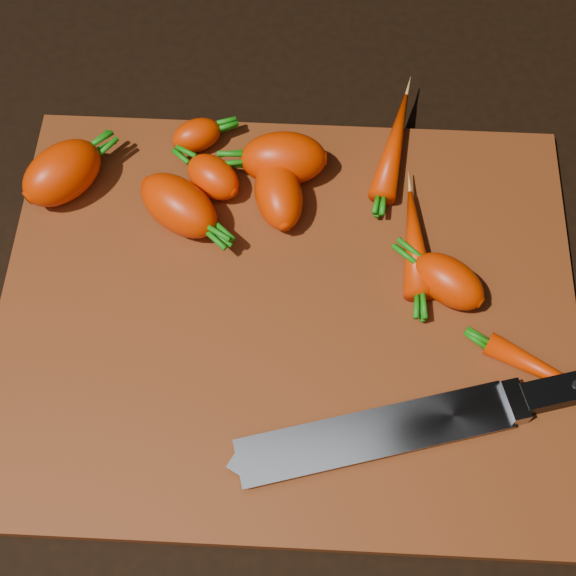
{
  "coord_description": "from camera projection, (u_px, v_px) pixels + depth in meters",
  "views": [
    {
      "loc": [
        0.01,
        -0.3,
        0.64
      ],
      "look_at": [
        0.0,
        0.01,
        0.03
      ],
      "focal_mm": 50.0,
      "sensor_mm": 36.0,
      "label": 1
    }
  ],
  "objects": [
    {
      "name": "cutting_board",
      "position": [
        287.0,
        311.0,
        0.7
      ],
      "size": [
        0.5,
        0.4,
        0.01
      ],
      "primitive_type": "cube",
      "color": "#632B10",
      "rests_on": "ground"
    },
    {
      "name": "carrot_4",
      "position": [
        284.0,
        159.0,
        0.73
      ],
      "size": [
        0.08,
        0.05,
        0.05
      ],
      "primitive_type": "ellipsoid",
      "rotation": [
        0.0,
        0.0,
        3.2
      ],
      "color": "#EE3100",
      "rests_on": "cutting_board"
    },
    {
      "name": "ground",
      "position": [
        287.0,
        316.0,
        0.71
      ],
      "size": [
        2.0,
        2.0,
        0.01
      ],
      "primitive_type": "cube",
      "color": "black"
    },
    {
      "name": "carrot_8",
      "position": [
        553.0,
        376.0,
        0.65
      ],
      "size": [
        0.11,
        0.07,
        0.02
      ],
      "primitive_type": "ellipsoid",
      "rotation": [
        0.0,
        0.0,
        -0.48
      ],
      "color": "#EE3100",
      "rests_on": "cutting_board"
    },
    {
      "name": "carrot_3",
      "position": [
        279.0,
        194.0,
        0.72
      ],
      "size": [
        0.06,
        0.08,
        0.04
      ],
      "primitive_type": "ellipsoid",
      "rotation": [
        0.0,
        0.0,
        1.8
      ],
      "color": "#EE3100",
      "rests_on": "cutting_board"
    },
    {
      "name": "carrot_5",
      "position": [
        197.0,
        135.0,
        0.76
      ],
      "size": [
        0.06,
        0.05,
        0.03
      ],
      "primitive_type": "ellipsoid",
      "rotation": [
        0.0,
        0.0,
        0.45
      ],
      "color": "#EE3100",
      "rests_on": "cutting_board"
    },
    {
      "name": "carrot_1",
      "position": [
        213.0,
        177.0,
        0.73
      ],
      "size": [
        0.07,
        0.06,
        0.04
      ],
      "primitive_type": "ellipsoid",
      "rotation": [
        0.0,
        0.0,
        2.48
      ],
      "color": "#EE3100",
      "rests_on": "cutting_board"
    },
    {
      "name": "carrot_6",
      "position": [
        449.0,
        281.0,
        0.68
      ],
      "size": [
        0.08,
        0.07,
        0.04
      ],
      "primitive_type": "ellipsoid",
      "rotation": [
        0.0,
        0.0,
        2.51
      ],
      "color": "#EE3100",
      "rests_on": "cutting_board"
    },
    {
      "name": "carrot_7",
      "position": [
        394.0,
        145.0,
        0.76
      ],
      "size": [
        0.05,
        0.13,
        0.03
      ],
      "primitive_type": "ellipsoid",
      "rotation": [
        0.0,
        0.0,
        1.37
      ],
      "color": "#EE3100",
      "rests_on": "cutting_board"
    },
    {
      "name": "carrot_0",
      "position": [
        62.0,
        173.0,
        0.73
      ],
      "size": [
        0.09,
        0.09,
        0.05
      ],
      "primitive_type": "ellipsoid",
      "rotation": [
        0.0,
        0.0,
        0.83
      ],
      "color": "#EE3100",
      "rests_on": "cutting_board"
    },
    {
      "name": "knife",
      "position": [
        401.0,
        428.0,
        0.63
      ],
      "size": [
        0.36,
        0.13,
        0.02
      ],
      "rotation": [
        0.0,
        0.0,
        0.27
      ],
      "color": "gray",
      "rests_on": "cutting_board"
    },
    {
      "name": "carrot_9",
      "position": [
        415.0,
        242.0,
        0.71
      ],
      "size": [
        0.03,
        0.11,
        0.03
      ],
      "primitive_type": "ellipsoid",
      "rotation": [
        0.0,
        0.0,
        1.62
      ],
      "color": "#EE3100",
      "rests_on": "cutting_board"
    },
    {
      "name": "carrot_2",
      "position": [
        179.0,
        205.0,
        0.71
      ],
      "size": [
        0.09,
        0.09,
        0.05
      ],
      "primitive_type": "ellipsoid",
      "rotation": [
        0.0,
        0.0,
        -0.63
      ],
      "color": "#EE3100",
      "rests_on": "cutting_board"
    }
  ]
}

